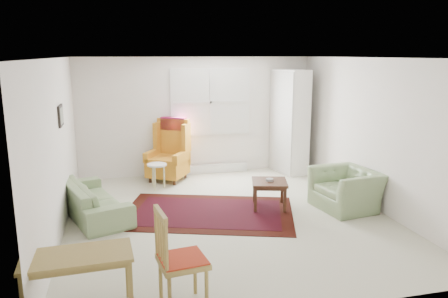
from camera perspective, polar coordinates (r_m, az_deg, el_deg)
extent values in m
cube|color=beige|center=(7.09, 0.59, -8.83)|extent=(5.00, 5.50, 0.01)
cube|color=white|center=(6.61, 0.64, 11.82)|extent=(5.00, 5.50, 0.01)
cube|color=white|center=(9.39, -3.59, 4.29)|extent=(5.00, 0.04, 2.50)
cube|color=white|center=(4.22, 10.02, -5.95)|extent=(5.00, 0.04, 2.50)
cube|color=white|center=(6.59, -20.95, 0.05)|extent=(0.04, 5.50, 2.50)
cube|color=white|center=(7.74, 18.85, 1.93)|extent=(0.04, 5.50, 2.50)
cube|color=white|center=(9.39, -1.78, 6.16)|extent=(1.72, 0.06, 1.42)
cube|color=white|center=(9.39, -1.78, 6.16)|extent=(1.60, 0.02, 1.30)
cube|color=silver|center=(9.60, -1.65, -2.58)|extent=(1.60, 0.12, 0.18)
cube|color=black|center=(7.01, -20.56, 4.10)|extent=(0.03, 0.42, 0.32)
cube|color=tan|center=(7.01, -20.44, 4.11)|extent=(0.01, 0.34, 0.24)
imported|color=gray|center=(7.34, -16.78, -5.48)|extent=(1.31, 2.02, 0.76)
imported|color=gray|center=(7.62, 15.69, -4.61)|extent=(1.04, 1.15, 0.80)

